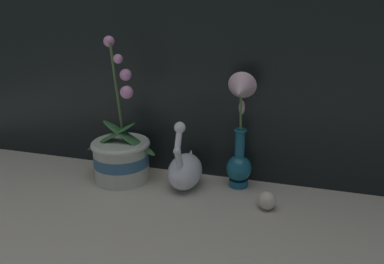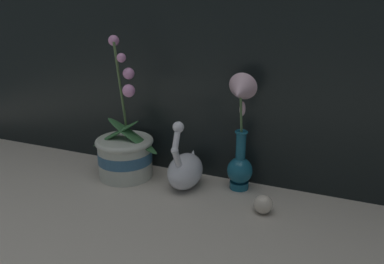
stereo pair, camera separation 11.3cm
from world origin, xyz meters
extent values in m
plane|color=#BCB2A3|center=(0.00, 0.00, 0.00)|extent=(2.80, 2.80, 0.00)
cylinder|color=beige|center=(-0.21, 0.10, 0.07)|extent=(0.18, 0.18, 0.13)
cylinder|color=#386689|center=(-0.21, 0.10, 0.07)|extent=(0.18, 0.18, 0.04)
torus|color=beige|center=(-0.21, 0.10, 0.12)|extent=(0.19, 0.19, 0.02)
cylinder|color=#4C6B3D|center=(-0.21, 0.10, 0.29)|extent=(0.01, 0.05, 0.31)
ellipsoid|color=#38703D|center=(-0.18, 0.10, 0.15)|extent=(0.18, 0.06, 0.11)
ellipsoid|color=#38703D|center=(-0.24, 0.10, 0.15)|extent=(0.18, 0.07, 0.11)
sphere|color=#DB8EC6|center=(-0.23, 0.11, 0.45)|extent=(0.03, 0.03, 0.03)
sphere|color=#DB8EC6|center=(-0.19, 0.09, 0.40)|extent=(0.03, 0.03, 0.03)
sphere|color=#DB8EC6|center=(-0.18, 0.09, 0.35)|extent=(0.04, 0.04, 0.04)
sphere|color=#DB8EC6|center=(-0.16, 0.07, 0.31)|extent=(0.04, 0.04, 0.04)
ellipsoid|color=white|center=(0.01, 0.10, 0.05)|extent=(0.10, 0.15, 0.11)
cone|color=white|center=(0.01, 0.16, 0.07)|extent=(0.05, 0.07, 0.08)
cylinder|color=white|center=(0.01, 0.04, 0.12)|extent=(0.02, 0.05, 0.08)
sphere|color=white|center=(0.01, 0.03, 0.15)|extent=(0.02, 0.02, 0.02)
cylinder|color=white|center=(0.01, 0.04, 0.18)|extent=(0.02, 0.04, 0.07)
sphere|color=white|center=(0.01, 0.05, 0.22)|extent=(0.03, 0.03, 0.03)
cylinder|color=#195B75|center=(0.17, 0.16, 0.01)|extent=(0.06, 0.06, 0.02)
ellipsoid|color=#195B75|center=(0.17, 0.16, 0.06)|extent=(0.08, 0.08, 0.08)
cylinder|color=#195B75|center=(0.17, 0.16, 0.14)|extent=(0.03, 0.03, 0.09)
torus|color=#195B75|center=(0.17, 0.16, 0.19)|extent=(0.04, 0.04, 0.01)
cylinder|color=#567A47|center=(0.17, 0.15, 0.25)|extent=(0.01, 0.03, 0.12)
cone|color=beige|center=(0.17, 0.12, 0.32)|extent=(0.08, 0.08, 0.10)
ellipsoid|color=beige|center=(0.17, 0.15, 0.26)|extent=(0.02, 0.02, 0.04)
sphere|color=beige|center=(0.27, 0.04, 0.03)|extent=(0.05, 0.05, 0.05)
camera|label=1|loc=(0.33, -0.92, 0.55)|focal=35.00mm
camera|label=2|loc=(0.43, -0.88, 0.55)|focal=35.00mm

